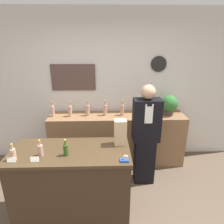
{
  "coord_description": "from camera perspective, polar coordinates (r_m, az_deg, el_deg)",
  "views": [
    {
      "loc": [
        0.0,
        -1.56,
        2.18
      ],
      "look_at": [
        0.09,
        1.09,
        1.21
      ],
      "focal_mm": 32.0,
      "sensor_mm": 36.0,
      "label": 1
    }
  ],
  "objects": [
    {
      "name": "back_wall",
      "position": [
        3.66,
        -1.86,
        6.93
      ],
      "size": [
        5.2,
        0.09,
        2.7
      ],
      "color": "silver",
      "rests_on": "ground_plane"
    },
    {
      "name": "back_shelf",
      "position": [
        3.69,
        1.39,
        -7.7
      ],
      "size": [
        2.39,
        0.48,
        0.93
      ],
      "color": "brown",
      "rests_on": "ground_plane"
    },
    {
      "name": "display_counter",
      "position": [
        2.69,
        -11.19,
        -19.55
      ],
      "size": [
        1.4,
        0.64,
        0.96
      ],
      "color": "#382619",
      "rests_on": "ground_plane"
    },
    {
      "name": "shopkeeper",
      "position": [
        3.1,
        9.54,
        -6.85
      ],
      "size": [
        0.4,
        0.25,
        1.59
      ],
      "color": "black",
      "rests_on": "ground_plane"
    },
    {
      "name": "potted_plant",
      "position": [
        3.62,
        16.07,
        2.15
      ],
      "size": [
        0.28,
        0.28,
        0.35
      ],
      "color": "#4C3D2D",
      "rests_on": "back_shelf"
    },
    {
      "name": "paper_bag",
      "position": [
        2.43,
        2.35,
        -5.85
      ],
      "size": [
        0.15,
        0.12,
        0.32
      ],
      "color": "tan",
      "rests_on": "display_counter"
    },
    {
      "name": "tape_dispenser",
      "position": [
        2.17,
        3.65,
        -13.37
      ],
      "size": [
        0.09,
        0.06,
        0.07
      ],
      "color": "#1E4799",
      "rests_on": "display_counter"
    },
    {
      "name": "price_card_left",
      "position": [
        2.4,
        -26.88,
        -12.06
      ],
      "size": [
        0.09,
        0.02,
        0.06
      ],
      "color": "white",
      "rests_on": "display_counter"
    },
    {
      "name": "price_card_right",
      "position": [
        2.31,
        -21.26,
        -12.48
      ],
      "size": [
        0.09,
        0.02,
        0.06
      ],
      "color": "white",
      "rests_on": "display_counter"
    },
    {
      "name": "counter_bottle_0",
      "position": [
        2.4,
        -26.4,
        -10.72
      ],
      "size": [
        0.06,
        0.06,
        0.2
      ],
      "color": "tan",
      "rests_on": "display_counter"
    },
    {
      "name": "counter_bottle_1",
      "position": [
        2.37,
        -19.8,
        -10.17
      ],
      "size": [
        0.06,
        0.06,
        0.2
      ],
      "color": "tan",
      "rests_on": "display_counter"
    },
    {
      "name": "counter_bottle_2",
      "position": [
        2.3,
        -13.1,
        -10.38
      ],
      "size": [
        0.06,
        0.06,
        0.2
      ],
      "color": "#31511D",
      "rests_on": "display_counter"
    },
    {
      "name": "shelf_bottle_0",
      "position": [
        3.58,
        -16.63,
        0.34
      ],
      "size": [
        0.06,
        0.06,
        0.27
      ],
      "color": "tan",
      "rests_on": "back_shelf"
    },
    {
      "name": "shelf_bottle_1",
      "position": [
        3.5,
        -11.9,
        0.35
      ],
      "size": [
        0.06,
        0.06,
        0.27
      ],
      "color": "tan",
      "rests_on": "back_shelf"
    },
    {
      "name": "shelf_bottle_2",
      "position": [
        3.49,
        -6.96,
        0.57
      ],
      "size": [
        0.06,
        0.06,
        0.27
      ],
      "color": "tan",
      "rests_on": "back_shelf"
    },
    {
      "name": "shelf_bottle_3",
      "position": [
        3.48,
        -2.01,
        0.65
      ],
      "size": [
        0.06,
        0.06,
        0.27
      ],
      "color": "tan",
      "rests_on": "back_shelf"
    },
    {
      "name": "shelf_bottle_4",
      "position": [
        3.48,
        2.95,
        0.65
      ],
      "size": [
        0.06,
        0.06,
        0.27
      ],
      "color": "tan",
      "rests_on": "back_shelf"
    },
    {
      "name": "shelf_bottle_5",
      "position": [
        3.51,
        7.86,
        0.65
      ],
      "size": [
        0.06,
        0.06,
        0.27
      ],
      "color": "tan",
      "rests_on": "back_shelf"
    },
    {
      "name": "shelf_bottle_6",
      "position": [
        3.57,
        12.65,
        0.66
      ],
      "size": [
        0.06,
        0.06,
        0.27
      ],
      "color": "tan",
      "rests_on": "back_shelf"
    }
  ]
}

